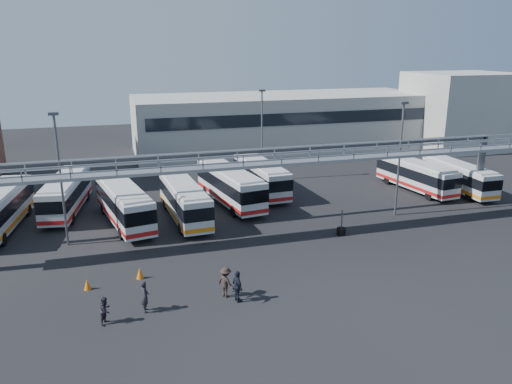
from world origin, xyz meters
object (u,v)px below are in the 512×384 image
object	(u,v)px
pedestrian_a	(145,296)
cone_right	(140,273)
bus_1	(66,193)
light_pole_left	(60,173)
bus_8	(416,175)
pedestrian_c	(226,282)
bus_2	(124,203)
pedestrian_b	(106,310)
pedestrian_d	(238,287)
bus_9	(459,176)
light_pole_back	(262,131)
bus_4	(230,185)
cone_left	(87,284)
bus_5	(261,176)
tire_stack	(341,231)
bus_3	(184,200)
light_pole_mid	(400,153)

from	to	relation	value
pedestrian_a	cone_right	xyz separation A→B (m)	(-0.01, 4.44, -0.58)
bus_1	light_pole_left	bearing A→B (deg)	-77.63
bus_8	pedestrian_c	world-z (taller)	bus_8
pedestrian_a	pedestrian_c	world-z (taller)	same
bus_1	bus_2	bearing A→B (deg)	-34.89
pedestrian_b	pedestrian_d	world-z (taller)	pedestrian_d
bus_9	pedestrian_d	xyz separation A→B (m)	(-28.11, -16.17, -0.69)
bus_2	pedestrian_c	xyz separation A→B (m)	(5.33, -15.20, -0.90)
light_pole_back	cone_right	bearing A→B (deg)	-125.11
cone_right	bus_4	bearing A→B (deg)	55.60
pedestrian_b	cone_left	world-z (taller)	pedestrian_b
bus_5	bus_8	distance (m)	16.37
cone_right	tire_stack	distance (m)	16.60
cone_left	cone_right	bearing A→B (deg)	11.08
bus_5	pedestrian_b	world-z (taller)	bus_5
bus_9	bus_2	bearing A→B (deg)	-178.66
bus_3	bus_5	world-z (taller)	bus_5
bus_2	bus_5	bearing A→B (deg)	10.74
bus_1	pedestrian_b	size ratio (longest dim) A/B	6.97
light_pole_left	pedestrian_d	xyz separation A→B (m)	(10.30, -12.32, -4.74)
light_pole_left	pedestrian_c	xyz separation A→B (m)	(9.78, -11.49, -4.77)
light_pole_back	bus_4	distance (m)	10.05
bus_4	bus_9	xyz separation A→B (m)	(23.94, -2.66, -0.24)
light_pole_left	bus_3	bearing A→B (deg)	19.22
bus_5	bus_9	distance (m)	20.70
bus_3	bus_9	distance (m)	28.85
pedestrian_a	pedestrian_d	xyz separation A→B (m)	(5.39, -0.41, 0.03)
cone_right	pedestrian_b	bearing A→B (deg)	-113.06
bus_3	light_pole_back	bearing A→B (deg)	41.83
pedestrian_a	tire_stack	bearing A→B (deg)	-61.92
light_pole_mid	cone_right	size ratio (longest dim) A/B	13.32
tire_stack	bus_1	bearing A→B (deg)	149.86
bus_1	bus_9	world-z (taller)	bus_1
light_pole_mid	cone_left	world-z (taller)	light_pole_mid
light_pole_back	bus_8	xyz separation A→B (m)	(14.34, -8.58, -3.99)
bus_1	pedestrian_d	distance (m)	23.44
pedestrian_a	pedestrian_b	bearing A→B (deg)	109.59
light_pole_back	bus_9	xyz separation A→B (m)	(18.42, -10.15, -4.05)
bus_2	pedestrian_a	distance (m)	15.66
light_pole_back	cone_left	distance (m)	29.26
light_pole_mid	bus_4	distance (m)	15.93
pedestrian_c	cone_left	size ratio (longest dim) A/B	2.74
pedestrian_b	bus_1	bearing A→B (deg)	39.74
bus_9	pedestrian_b	bearing A→B (deg)	-154.16
light_pole_left	bus_3	world-z (taller)	light_pole_left
tire_stack	pedestrian_d	bearing A→B (deg)	-142.77
bus_2	bus_4	size ratio (longest dim) A/B	0.97
pedestrian_c	bus_5	bearing A→B (deg)	-55.19
light_pole_mid	light_pole_left	bearing A→B (deg)	177.95
bus_1	cone_right	world-z (taller)	bus_1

